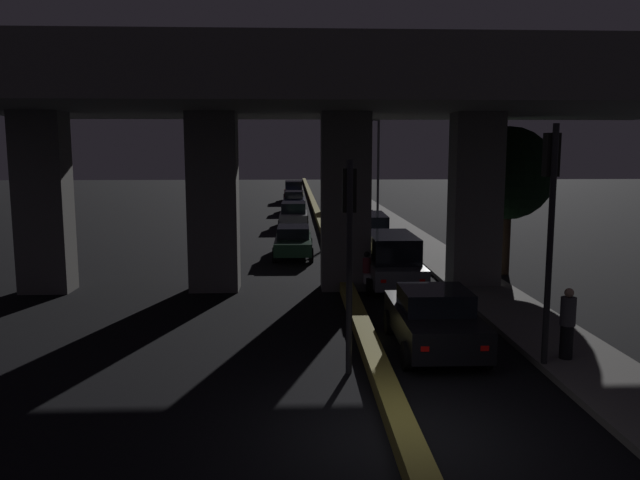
% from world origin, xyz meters
% --- Properties ---
extents(ground_plane, '(200.00, 200.00, 0.00)m').
position_xyz_m(ground_plane, '(0.00, 0.00, 0.00)').
color(ground_plane, black).
extents(median_divider, '(0.47, 126.00, 0.36)m').
position_xyz_m(median_divider, '(0.00, 35.00, 0.18)').
color(median_divider, olive).
rests_on(median_divider, ground_plane).
extents(sidewalk_right, '(2.28, 126.00, 0.16)m').
position_xyz_m(sidewalk_right, '(4.85, 28.00, 0.08)').
color(sidewalk_right, '#5B5956').
rests_on(sidewalk_right, ground_plane).
extents(elevated_overpass, '(26.18, 10.49, 9.01)m').
position_xyz_m(elevated_overpass, '(-0.25, 11.90, 6.85)').
color(elevated_overpass, '#5B5956').
rests_on(elevated_overpass, ground_plane).
extents(traffic_light_left_of_median, '(0.30, 0.49, 4.76)m').
position_xyz_m(traffic_light_left_of_median, '(-0.63, 3.30, 3.25)').
color(traffic_light_left_of_median, black).
rests_on(traffic_light_left_of_median, ground_plane).
extents(traffic_light_right_of_median, '(0.30, 0.49, 5.53)m').
position_xyz_m(traffic_light_right_of_median, '(3.81, 3.29, 3.75)').
color(traffic_light_right_of_median, black).
rests_on(traffic_light_right_of_median, ground_plane).
extents(street_lamp, '(2.07, 0.32, 7.35)m').
position_xyz_m(street_lamp, '(4.16, 36.08, 4.37)').
color(street_lamp, '#2D2D30').
rests_on(street_lamp, ground_plane).
extents(car_black_lead, '(2.04, 4.32, 1.58)m').
position_xyz_m(car_black_lead, '(1.61, 4.72, 0.80)').
color(car_black_lead, black).
rests_on(car_black_lead, ground_plane).
extents(car_grey_second, '(2.02, 4.78, 1.91)m').
position_xyz_m(car_grey_second, '(1.76, 12.29, 0.99)').
color(car_grey_second, '#515459').
rests_on(car_grey_second, ground_plane).
extents(car_dark_blue_third, '(2.05, 4.78, 1.97)m').
position_xyz_m(car_dark_blue_third, '(1.75, 19.25, 1.04)').
color(car_dark_blue_third, '#141938').
rests_on(car_dark_blue_third, ground_plane).
extents(car_dark_blue_fourth, '(2.02, 4.20, 1.56)m').
position_xyz_m(car_dark_blue_fourth, '(1.97, 25.15, 0.79)').
color(car_dark_blue_fourth, '#141938').
rests_on(car_dark_blue_fourth, ground_plane).
extents(car_dark_blue_fifth, '(2.20, 4.83, 1.55)m').
position_xyz_m(car_dark_blue_fifth, '(1.98, 31.76, 0.78)').
color(car_dark_blue_fifth, '#141938').
rests_on(car_dark_blue_fifth, ground_plane).
extents(car_dark_green_sixth, '(1.98, 4.12, 1.77)m').
position_xyz_m(car_dark_green_sixth, '(1.65, 37.82, 0.94)').
color(car_dark_green_sixth, black).
rests_on(car_dark_green_sixth, ground_plane).
extents(car_dark_green_lead_oncoming, '(1.88, 4.81, 1.41)m').
position_xyz_m(car_dark_green_lead_oncoming, '(-1.86, 18.97, 0.75)').
color(car_dark_green_lead_oncoming, black).
rests_on(car_dark_green_lead_oncoming, ground_plane).
extents(car_silver_second_oncoming, '(2.00, 4.31, 1.61)m').
position_xyz_m(car_silver_second_oncoming, '(-1.83, 30.79, 0.83)').
color(car_silver_second_oncoming, gray).
rests_on(car_silver_second_oncoming, ground_plane).
extents(car_dark_blue_third_oncoming, '(1.93, 4.16, 1.71)m').
position_xyz_m(car_dark_blue_third_oncoming, '(-1.78, 40.94, 0.90)').
color(car_dark_blue_third_oncoming, '#141938').
rests_on(car_dark_blue_third_oncoming, ground_plane).
extents(car_dark_red_fourth_oncoming, '(2.06, 4.77, 2.00)m').
position_xyz_m(car_dark_red_fourth_oncoming, '(-1.84, 52.27, 1.04)').
color(car_dark_red_fourth_oncoming, '#591414').
rests_on(car_dark_red_fourth_oncoming, ground_plane).
extents(motorcycle_red_filtering_near, '(0.33, 1.92, 1.35)m').
position_xyz_m(motorcycle_red_filtering_near, '(0.96, 4.70, 0.58)').
color(motorcycle_red_filtering_near, black).
rests_on(motorcycle_red_filtering_near, ground_plane).
extents(motorcycle_white_filtering_mid, '(0.33, 1.81, 1.47)m').
position_xyz_m(motorcycle_white_filtering_mid, '(0.72, 11.33, 0.62)').
color(motorcycle_white_filtering_mid, black).
rests_on(motorcycle_white_filtering_mid, ground_plane).
extents(pedestrian_on_sidewalk, '(0.35, 0.35, 1.67)m').
position_xyz_m(pedestrian_on_sidewalk, '(4.45, 3.51, 0.99)').
color(pedestrian_on_sidewalk, black).
rests_on(pedestrian_on_sidewalk, sidewalk_right).
extents(roadside_tree_kerbside_near, '(3.67, 3.67, 5.91)m').
position_xyz_m(roadside_tree_kerbside_near, '(6.64, 14.24, 4.05)').
color(roadside_tree_kerbside_near, '#2D2116').
rests_on(roadside_tree_kerbside_near, ground_plane).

